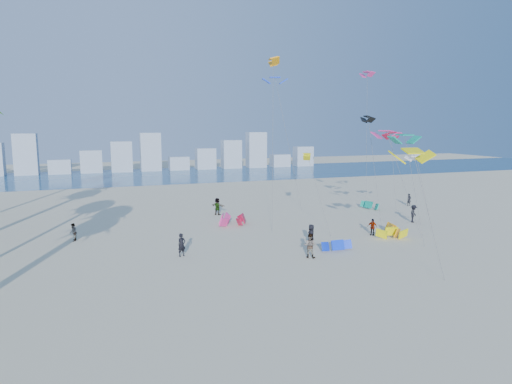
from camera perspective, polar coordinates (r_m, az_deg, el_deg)
name	(u,v)px	position (r m, az deg, el deg)	size (l,w,h in m)	color
ground	(305,328)	(23.61, 6.27, -16.84)	(220.00, 220.00, 0.00)	beige
ocean	(150,176)	(92.22, -13.41, 2.02)	(220.00, 220.00, 0.00)	navy
kitesurfer_near	(182,245)	(35.32, -9.46, -6.67)	(0.66, 0.43, 1.81)	black
kitesurfer_mid	(310,246)	(34.73, 6.86, -6.79)	(0.93, 0.72, 1.90)	gray
kitesurfers_far	(290,216)	(46.05, 4.36, -3.01)	(39.73, 16.45, 1.93)	black
grounded_kites	(319,224)	(44.38, 8.08, -4.08)	(20.90, 16.97, 1.03)	#0E35F0
flying_kites	(358,113)	(47.08, 12.85, 9.79)	(20.60, 33.69, 17.83)	yellow
distant_skyline	(139,157)	(101.76, -14.73, 4.31)	(85.00, 3.00, 8.40)	#9EADBF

